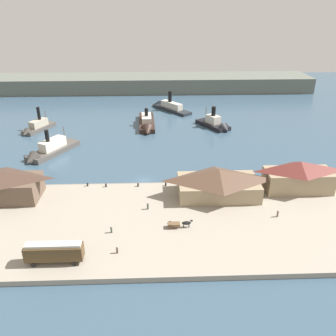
{
  "coord_description": "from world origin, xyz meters",
  "views": [
    {
      "loc": [
        3.45,
        -88.36,
        46.32
      ],
      "look_at": [
        6.97,
        3.78,
        2.0
      ],
      "focal_mm": 37.54,
      "sensor_mm": 36.0,
      "label": 1
    }
  ],
  "objects_px": {
    "horse_cart": "(179,224)",
    "pedestrian_by_tram": "(278,214)",
    "ferry_shed_west_terminal": "(218,182)",
    "ferry_near_quay": "(147,124)",
    "ferry_departing_north": "(168,106)",
    "mooring_post_west": "(88,184)",
    "mooring_post_center_west": "(106,185)",
    "ferry_shed_east_terminal": "(299,176)",
    "street_tram": "(54,251)",
    "pedestrian_walking_east": "(148,206)",
    "ferry_moored_east": "(36,127)",
    "mooring_post_center_east": "(138,185)",
    "pedestrian_near_east_shed": "(111,230)",
    "ferry_approaching_west": "(216,125)",
    "ferry_moored_west": "(48,151)",
    "mooring_post_east": "(166,184)",
    "pedestrian_standing_center": "(117,250)"
  },
  "relations": [
    {
      "from": "pedestrian_walking_east",
      "to": "pedestrian_by_tram",
      "type": "relative_size",
      "value": 1.01
    },
    {
      "from": "pedestrian_walking_east",
      "to": "mooring_post_center_east",
      "type": "bearing_deg",
      "value": 103.65
    },
    {
      "from": "ferry_departing_north",
      "to": "horse_cart",
      "type": "bearing_deg",
      "value": -90.67
    },
    {
      "from": "mooring_post_west",
      "to": "mooring_post_center_west",
      "type": "relative_size",
      "value": 1.0
    },
    {
      "from": "horse_cart",
      "to": "pedestrian_by_tram",
      "type": "distance_m",
      "value": 23.21
    },
    {
      "from": "mooring_post_west",
      "to": "mooring_post_east",
      "type": "distance_m",
      "value": 20.97
    },
    {
      "from": "street_tram",
      "to": "pedestrian_walking_east",
      "type": "xyz_separation_m",
      "value": [
        17.3,
        18.07,
        -1.72
      ]
    },
    {
      "from": "ferry_approaching_west",
      "to": "pedestrian_by_tram",
      "type": "bearing_deg",
      "value": -86.95
    },
    {
      "from": "horse_cart",
      "to": "ferry_near_quay",
      "type": "height_order",
      "value": "ferry_near_quay"
    },
    {
      "from": "pedestrian_standing_center",
      "to": "pedestrian_near_east_shed",
      "type": "distance_m",
      "value": 7.07
    },
    {
      "from": "ferry_shed_east_terminal",
      "to": "horse_cart",
      "type": "height_order",
      "value": "ferry_shed_east_terminal"
    },
    {
      "from": "ferry_shed_west_terminal",
      "to": "pedestrian_walking_east",
      "type": "relative_size",
      "value": 11.73
    },
    {
      "from": "ferry_approaching_west",
      "to": "ferry_moored_west",
      "type": "height_order",
      "value": "ferry_moored_west"
    },
    {
      "from": "pedestrian_near_east_shed",
      "to": "pedestrian_by_tram",
      "type": "bearing_deg",
      "value": 7.12
    },
    {
      "from": "ferry_shed_west_terminal",
      "to": "horse_cart",
      "type": "height_order",
      "value": "ferry_shed_west_terminal"
    },
    {
      "from": "mooring_post_center_west",
      "to": "ferry_approaching_west",
      "type": "distance_m",
      "value": 62.27
    },
    {
      "from": "ferry_shed_east_terminal",
      "to": "street_tram",
      "type": "distance_m",
      "value": 61.93
    },
    {
      "from": "pedestrian_by_tram",
      "to": "ferry_near_quay",
      "type": "xyz_separation_m",
      "value": [
        -31.17,
        67.71,
        -0.7
      ]
    },
    {
      "from": "ferry_shed_west_terminal",
      "to": "ferry_near_quay",
      "type": "relative_size",
      "value": 0.82
    },
    {
      "from": "pedestrian_walking_east",
      "to": "pedestrian_by_tram",
      "type": "height_order",
      "value": "pedestrian_walking_east"
    },
    {
      "from": "ferry_shed_west_terminal",
      "to": "ferry_moored_west",
      "type": "distance_m",
      "value": 59.36
    },
    {
      "from": "ferry_shed_east_terminal",
      "to": "street_tram",
      "type": "bearing_deg",
      "value": -155.15
    },
    {
      "from": "mooring_post_west",
      "to": "mooring_post_center_west",
      "type": "bearing_deg",
      "value": -7.59
    },
    {
      "from": "mooring_post_center_west",
      "to": "horse_cart",
      "type": "bearing_deg",
      "value": -46.54
    },
    {
      "from": "pedestrian_walking_east",
      "to": "pedestrian_standing_center",
      "type": "xyz_separation_m",
      "value": [
        -5.8,
        -15.91,
        -0.08
      ]
    },
    {
      "from": "mooring_post_west",
      "to": "mooring_post_center_west",
      "type": "distance_m",
      "value": 5.04
    },
    {
      "from": "mooring_post_west",
      "to": "pedestrian_by_tram",
      "type": "bearing_deg",
      "value": -19.72
    },
    {
      "from": "ferry_shed_west_terminal",
      "to": "ferry_moored_east",
      "type": "distance_m",
      "value": 82.07
    },
    {
      "from": "ferry_departing_north",
      "to": "ferry_approaching_west",
      "type": "distance_m",
      "value": 32.77
    },
    {
      "from": "pedestrian_by_tram",
      "to": "ferry_near_quay",
      "type": "bearing_deg",
      "value": 114.72
    },
    {
      "from": "pedestrian_standing_center",
      "to": "ferry_near_quay",
      "type": "xyz_separation_m",
      "value": [
        4.5,
        79.22,
        -0.63
      ]
    },
    {
      "from": "ferry_shed_west_terminal",
      "to": "pedestrian_standing_center",
      "type": "bearing_deg",
      "value": -137.04
    },
    {
      "from": "pedestrian_standing_center",
      "to": "ferry_departing_north",
      "type": "xyz_separation_m",
      "value": [
        13.81,
        104.08,
        -0.48
      ]
    },
    {
      "from": "pedestrian_walking_east",
      "to": "pedestrian_near_east_shed",
      "type": "height_order",
      "value": "pedestrian_walking_east"
    },
    {
      "from": "street_tram",
      "to": "ferry_near_quay",
      "type": "bearing_deg",
      "value": 78.88
    },
    {
      "from": "ferry_shed_east_terminal",
      "to": "ferry_moored_west",
      "type": "distance_m",
      "value": 77.6
    },
    {
      "from": "pedestrian_standing_center",
      "to": "mooring_post_center_east",
      "type": "relative_size",
      "value": 1.75
    },
    {
      "from": "pedestrian_standing_center",
      "to": "pedestrian_by_tram",
      "type": "relative_size",
      "value": 0.91
    },
    {
      "from": "street_tram",
      "to": "ferry_moored_west",
      "type": "xyz_separation_m",
      "value": [
        -16.04,
        54.16,
        -2.22
      ]
    },
    {
      "from": "street_tram",
      "to": "mooring_post_center_west",
      "type": "bearing_deg",
      "value": 78.57
    },
    {
      "from": "ferry_moored_east",
      "to": "mooring_post_center_east",
      "type": "bearing_deg",
      "value": -49.63
    },
    {
      "from": "pedestrian_near_east_shed",
      "to": "ferry_moored_east",
      "type": "distance_m",
      "value": 78.03
    },
    {
      "from": "ferry_shed_east_terminal",
      "to": "mooring_post_center_west",
      "type": "height_order",
      "value": "ferry_shed_east_terminal"
    },
    {
      "from": "ferry_shed_east_terminal",
      "to": "ferry_moored_east",
      "type": "relative_size",
      "value": 1.1
    },
    {
      "from": "ferry_near_quay",
      "to": "ferry_shed_east_terminal",
      "type": "bearing_deg",
      "value": -54.03
    },
    {
      "from": "mooring_post_center_west",
      "to": "ferry_near_quay",
      "type": "height_order",
      "value": "ferry_near_quay"
    },
    {
      "from": "street_tram",
      "to": "mooring_post_east",
      "type": "relative_size",
      "value": 12.02
    },
    {
      "from": "pedestrian_near_east_shed",
      "to": "mooring_post_center_east",
      "type": "bearing_deg",
      "value": 76.56
    },
    {
      "from": "pedestrian_near_east_shed",
      "to": "horse_cart",
      "type": "bearing_deg",
      "value": 5.3
    },
    {
      "from": "ferry_shed_west_terminal",
      "to": "mooring_post_center_west",
      "type": "relative_size",
      "value": 22.78
    }
  ]
}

